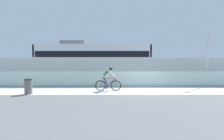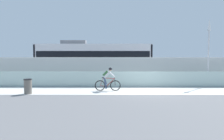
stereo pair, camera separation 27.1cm
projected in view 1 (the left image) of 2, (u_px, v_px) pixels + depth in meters
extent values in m
plane|color=slate|center=(148.00, 91.00, 15.42)|extent=(200.00, 200.00, 0.00)
cube|color=silver|center=(148.00, 91.00, 15.42)|extent=(32.00, 3.20, 0.01)
cube|color=#ADC6C1|center=(144.00, 79.00, 17.22)|extent=(32.00, 0.05, 1.17)
cube|color=silver|center=(141.00, 70.00, 18.98)|extent=(32.00, 0.36, 2.22)
cube|color=#595654|center=(137.00, 80.00, 21.54)|extent=(32.00, 0.08, 0.01)
cube|color=#595654|center=(135.00, 78.00, 22.97)|extent=(32.00, 0.08, 0.01)
cube|color=silver|center=(93.00, 60.00, 22.07)|extent=(11.00, 2.50, 3.10)
cube|color=black|center=(93.00, 56.00, 22.04)|extent=(10.56, 2.54, 1.04)
cube|color=red|center=(93.00, 74.00, 22.17)|extent=(10.78, 2.53, 0.28)
cube|color=slate|center=(73.00, 42.00, 21.92)|extent=(2.40, 1.10, 0.36)
cube|color=#232326|center=(58.00, 76.00, 22.15)|extent=(1.40, 1.88, 0.20)
cylinder|color=black|center=(56.00, 77.00, 21.44)|extent=(0.60, 0.10, 0.60)
cylinder|color=black|center=(59.00, 75.00, 22.87)|extent=(0.60, 0.10, 0.60)
cube|color=#232326|center=(129.00, 76.00, 22.22)|extent=(1.40, 1.88, 0.20)
cylinder|color=black|center=(130.00, 77.00, 21.51)|extent=(0.60, 0.10, 0.60)
cylinder|color=black|center=(128.00, 75.00, 22.94)|extent=(0.60, 0.10, 0.60)
cube|color=black|center=(38.00, 60.00, 22.02)|extent=(0.16, 2.54, 2.94)
cube|color=black|center=(149.00, 60.00, 22.12)|extent=(0.16, 2.54, 2.94)
torus|color=black|center=(116.00, 86.00, 15.37)|extent=(0.72, 0.06, 0.72)
cylinder|color=#99999E|center=(116.00, 86.00, 15.37)|extent=(0.07, 0.10, 0.07)
torus|color=black|center=(101.00, 86.00, 15.36)|extent=(0.72, 0.06, 0.72)
cylinder|color=#99999E|center=(101.00, 86.00, 15.36)|extent=(0.07, 0.10, 0.07)
cylinder|color=maroon|center=(111.00, 82.00, 15.35)|extent=(0.60, 0.04, 0.58)
cylinder|color=maroon|center=(105.00, 82.00, 15.35)|extent=(0.22, 0.04, 0.59)
cylinder|color=maroon|center=(110.00, 78.00, 15.33)|extent=(0.76, 0.04, 0.07)
cylinder|color=maroon|center=(104.00, 86.00, 15.37)|extent=(0.43, 0.03, 0.09)
cylinder|color=maroon|center=(102.00, 82.00, 15.35)|extent=(0.27, 0.02, 0.53)
cylinder|color=black|center=(116.00, 82.00, 15.36)|extent=(0.08, 0.03, 0.49)
cube|color=black|center=(104.00, 78.00, 15.33)|extent=(0.24, 0.10, 0.05)
cylinder|color=black|center=(115.00, 77.00, 15.33)|extent=(0.03, 0.58, 0.03)
cylinder|color=#262628|center=(107.00, 86.00, 15.37)|extent=(0.18, 0.02, 0.18)
cube|color=silver|center=(107.00, 75.00, 15.31)|extent=(0.50, 0.28, 0.51)
cube|color=#336638|center=(106.00, 73.00, 15.30)|extent=(0.38, 0.30, 0.38)
sphere|color=tan|center=(111.00, 70.00, 15.29)|extent=(0.20, 0.20, 0.20)
sphere|color=black|center=(111.00, 69.00, 15.29)|extent=(0.23, 0.23, 0.23)
cylinder|color=silver|center=(113.00, 75.00, 15.15)|extent=(0.41, 0.08, 0.41)
cylinder|color=silver|center=(113.00, 74.00, 15.47)|extent=(0.41, 0.08, 0.41)
cylinder|color=#384766|center=(106.00, 83.00, 15.26)|extent=(0.25, 0.11, 0.79)
cylinder|color=#384766|center=(106.00, 81.00, 15.43)|extent=(0.25, 0.11, 0.52)
cylinder|color=gray|center=(207.00, 85.00, 17.60)|extent=(0.24, 0.24, 0.20)
cylinder|color=silver|center=(208.00, 58.00, 17.44)|extent=(0.12, 0.12, 4.20)
cone|color=white|center=(209.00, 25.00, 17.25)|extent=(0.28, 0.28, 0.90)
cylinder|color=slate|center=(28.00, 87.00, 14.07)|extent=(0.48, 0.48, 0.90)
cylinder|color=black|center=(28.00, 79.00, 14.03)|extent=(0.51, 0.51, 0.06)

